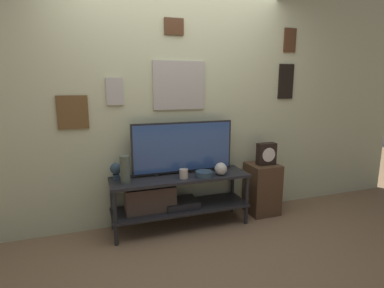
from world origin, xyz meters
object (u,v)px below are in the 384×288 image
Objects in this scene: decorative_bust at (116,170)px; vase_tall_ceramic at (125,169)px; television at (183,147)px; vase_wide_bowl at (204,174)px; candle_jar at (184,174)px; mantel_clock at (266,154)px; vase_round_glass at (221,169)px.

vase_tall_ceramic is at bearing -60.54° from decorative_bust.
television is 0.37m from vase_wide_bowl.
vase_wide_bowl is (0.17, -0.19, -0.27)m from television.
candle_jar is (-0.05, -0.18, -0.25)m from television.
television is at bearing 74.23° from candle_jar.
television is at bearing 131.73° from vase_wide_bowl.
decorative_bust is at bearing 167.44° from vase_wide_bowl.
vase_wide_bowl is at bearing -172.40° from mantel_clock.
television is 11.43× the size of candle_jar.
mantel_clock is (1.73, -0.09, 0.05)m from decorative_bust.
candle_jar is at bearing -4.33° from vase_tall_ceramic.
vase_round_glass is 1.11m from decorative_bust.
vase_round_glass is 0.42m from candle_jar.
mantel_clock is (0.83, 0.11, 0.13)m from vase_wide_bowl.
candle_jar is at bearing 177.79° from vase_round_glass.
vase_round_glass reaches higher than candle_jar.
decorative_bust is at bearing 164.77° from candle_jar.
vase_round_glass is at bearing -3.46° from vase_tall_ceramic.
television is 0.47m from vase_round_glass.
television reaches higher than candle_jar.
decorative_bust is (-0.72, 0.01, -0.19)m from television.
vase_tall_ceramic is at bearing 176.54° from vase_round_glass.
vase_round_glass is (1.01, -0.06, -0.07)m from vase_tall_ceramic.
mantel_clock reaches higher than vase_wide_bowl.
mantel_clock is (0.64, 0.11, 0.09)m from vase_round_glass.
vase_tall_ceramic is at bearing -168.47° from television.
vase_round_glass reaches higher than vase_wide_bowl.
vase_tall_ceramic reaches higher than decorative_bust.
mantel_clock is (1.65, 0.05, 0.02)m from vase_tall_ceramic.
vase_round_glass is at bearing -170.13° from mantel_clock.
decorative_bust is at bearing 179.48° from television.
mantel_clock reaches higher than candle_jar.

